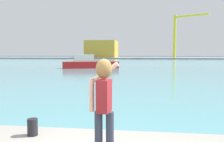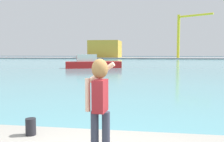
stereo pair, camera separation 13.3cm
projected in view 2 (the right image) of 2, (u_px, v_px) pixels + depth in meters
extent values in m
plane|color=#334751|center=(142.00, 63.00, 53.00)|extent=(220.00, 220.00, 0.00)
cube|color=#599EA8|center=(143.00, 63.00, 54.97)|extent=(140.00, 100.00, 0.02)
cube|color=gray|center=(144.00, 58.00, 94.41)|extent=(140.00, 20.00, 0.43)
cylinder|color=#2D3342|center=(95.00, 134.00, 4.12)|extent=(0.14, 0.14, 0.82)
cylinder|color=#2D3342|center=(106.00, 135.00, 4.09)|extent=(0.14, 0.14, 0.82)
cube|color=maroon|center=(100.00, 96.00, 4.05)|extent=(0.24, 0.36, 0.56)
sphere|color=#E0B293|center=(100.00, 69.00, 4.01)|extent=(0.22, 0.22, 0.22)
ellipsoid|color=olive|center=(100.00, 69.00, 3.99)|extent=(0.28, 0.26, 0.34)
cylinder|color=#E0B293|center=(88.00, 95.00, 4.08)|extent=(0.09, 0.09, 0.58)
cylinder|color=#E0B293|center=(101.00, 73.00, 4.24)|extent=(0.53, 0.14, 0.40)
cube|color=black|center=(103.00, 63.00, 4.35)|extent=(0.02, 0.07, 0.14)
cylinder|color=black|center=(31.00, 127.00, 5.25)|extent=(0.23, 0.23, 0.38)
cube|color=#B21919|center=(94.00, 65.00, 35.67)|extent=(8.48, 4.68, 0.99)
cube|color=silver|center=(87.00, 58.00, 35.36)|extent=(3.23, 2.33, 1.09)
cube|color=gold|center=(106.00, 49.00, 97.54)|extent=(12.11, 13.97, 6.78)
cylinder|color=yellow|center=(178.00, 36.00, 86.04)|extent=(1.00, 1.00, 15.70)
cylinder|color=yellow|center=(195.00, 15.00, 81.69)|extent=(10.67, 6.78, 0.70)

